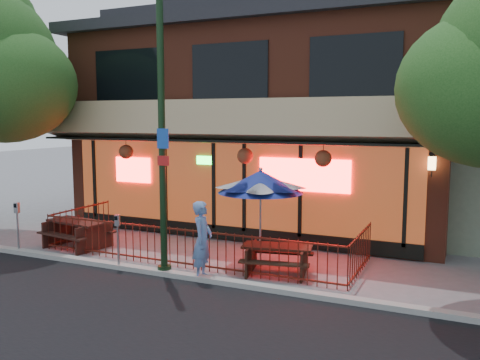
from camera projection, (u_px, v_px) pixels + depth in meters
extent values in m
plane|color=gray|center=(174.00, 269.00, 12.35)|extent=(80.00, 80.00, 0.00)
cube|color=#999993|center=(162.00, 273.00, 11.89)|extent=(80.00, 0.25, 0.12)
cube|color=brown|center=(277.00, 129.00, 18.46)|extent=(12.00, 8.00, 6.50)
cube|color=#59230F|center=(230.00, 186.00, 15.02)|extent=(11.00, 0.06, 2.60)
cube|color=#FF0C0C|center=(304.00, 175.00, 13.95)|extent=(2.60, 0.04, 0.90)
cube|color=#FF0C0C|center=(133.00, 170.00, 16.30)|extent=(1.30, 0.04, 0.80)
cube|color=tan|center=(222.00, 122.00, 14.35)|extent=(12.20, 1.33, 1.26)
cube|color=black|center=(127.00, 75.00, 16.08)|extent=(2.40, 0.06, 1.60)
cube|color=black|center=(229.00, 71.00, 14.61)|extent=(2.40, 0.06, 1.60)
cube|color=black|center=(355.00, 66.00, 13.14)|extent=(2.40, 0.06, 1.60)
cube|color=black|center=(229.00, 233.00, 15.17)|extent=(11.00, 0.12, 0.40)
cube|color=#FFC672|center=(432.00, 163.00, 12.48)|extent=(0.18, 0.18, 0.32)
cube|color=#4E1910|center=(177.00, 229.00, 12.41)|extent=(8.40, 0.04, 0.04)
cube|color=#4E1910|center=(178.00, 262.00, 12.51)|extent=(8.40, 0.04, 0.04)
cube|color=#4E1910|center=(80.00, 208.00, 15.31)|extent=(0.04, 2.60, 0.04)
cube|color=#4E1910|center=(361.00, 234.00, 11.87)|extent=(0.04, 2.60, 0.04)
cylinder|color=#4E1910|center=(177.00, 247.00, 12.47)|extent=(0.02, 0.02, 1.00)
cylinder|color=black|center=(162.00, 125.00, 11.56)|extent=(0.16, 0.16, 7.00)
cylinder|color=black|center=(164.00, 270.00, 11.97)|extent=(0.32, 0.32, 0.20)
cube|color=#194CB2|center=(163.00, 139.00, 11.41)|extent=(0.30, 0.02, 0.45)
cube|color=red|center=(163.00, 161.00, 11.47)|extent=(0.30, 0.02, 0.22)
cube|color=#341812|center=(62.00, 231.00, 14.79)|extent=(0.25, 1.30, 0.74)
cube|color=#341812|center=(95.00, 238.00, 14.03)|extent=(0.25, 1.30, 0.74)
cube|color=#341812|center=(77.00, 222.00, 14.36)|extent=(1.90, 1.01, 0.06)
cube|color=#341812|center=(61.00, 236.00, 13.94)|extent=(1.83, 0.55, 0.05)
cube|color=#341812|center=(93.00, 228.00, 14.86)|extent=(1.83, 0.55, 0.05)
cube|color=black|center=(251.00, 258.00, 12.09)|extent=(0.28, 1.16, 0.66)
cube|color=black|center=(304.00, 262.00, 11.81)|extent=(0.28, 1.16, 0.66)
cube|color=black|center=(277.00, 246.00, 11.91)|extent=(1.72, 0.97, 0.05)
cube|color=black|center=(274.00, 263.00, 11.46)|extent=(1.64, 0.56, 0.04)
cube|color=black|center=(280.00, 252.00, 12.42)|extent=(1.64, 0.56, 0.04)
cylinder|color=gray|center=(260.00, 220.00, 12.76)|extent=(0.05, 0.05, 2.24)
cone|color=navy|center=(261.00, 182.00, 12.64)|extent=(2.13, 2.13, 0.56)
sphere|color=gray|center=(261.00, 169.00, 12.60)|extent=(0.10, 0.10, 0.10)
imported|color=#5D80BA|center=(202.00, 240.00, 11.51)|extent=(0.54, 0.72, 1.80)
cylinder|color=gray|center=(118.00, 247.00, 12.37)|extent=(0.05, 0.05, 1.08)
cube|color=gray|center=(117.00, 220.00, 12.29)|extent=(0.14, 0.13, 0.27)
cube|color=black|center=(116.00, 218.00, 12.23)|extent=(0.08, 0.03, 0.10)
cylinder|color=#9CA0A5|center=(18.00, 233.00, 13.73)|extent=(0.05, 0.05, 1.14)
cube|color=#9CA0A5|center=(17.00, 208.00, 13.64)|extent=(0.15, 0.14, 0.29)
cube|color=black|center=(15.00, 206.00, 13.59)|extent=(0.08, 0.03, 0.10)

